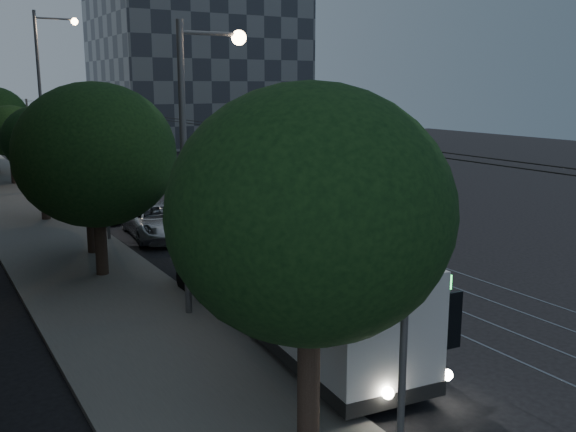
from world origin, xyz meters
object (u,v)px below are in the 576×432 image
(trolleybus, at_px, (278,272))
(car_white_d, at_px, (57,166))
(pickup_silver, at_px, (158,221))
(car_white_b, at_px, (87,193))
(car_white_a, at_px, (101,205))
(streetlamp_near, at_px, (196,141))
(streetlamp_far, at_px, (47,87))
(car_white_c, at_px, (69,181))

(trolleybus, distance_m, car_white_d, 37.71)
(pickup_silver, bearing_deg, car_white_b, 101.09)
(car_white_b, height_order, car_white_d, car_white_b)
(pickup_silver, distance_m, car_white_a, 5.51)
(streetlamp_near, bearing_deg, car_white_d, 85.66)
(car_white_b, relative_size, streetlamp_near, 0.60)
(trolleybus, height_order, car_white_b, trolleybus)
(streetlamp_near, bearing_deg, trolleybus, -52.54)
(pickup_silver, distance_m, car_white_d, 25.09)
(pickup_silver, bearing_deg, streetlamp_far, 102.16)
(trolleybus, relative_size, car_white_a, 2.77)
(trolleybus, distance_m, car_white_c, 27.91)
(trolleybus, distance_m, car_white_b, 22.34)
(streetlamp_near, bearing_deg, car_white_b, 85.93)
(trolleybus, bearing_deg, car_white_a, 96.70)
(trolleybus, xyz_separation_m, pickup_silver, (0.76, 12.60, -0.89))
(trolleybus, bearing_deg, streetlamp_far, 97.13)
(trolleybus, relative_size, car_white_c, 2.74)
(car_white_a, bearing_deg, car_white_d, 89.73)
(car_white_c, bearing_deg, trolleybus, -88.31)
(pickup_silver, xyz_separation_m, streetlamp_near, (-2.34, -10.54, 4.57))
(car_white_b, bearing_deg, streetlamp_near, -109.34)
(streetlamp_far, bearing_deg, car_white_a, -87.31)
(pickup_silver, relative_size, streetlamp_near, 0.64)
(car_white_d, xyz_separation_m, streetlamp_near, (-2.70, -35.62, 4.74))
(pickup_silver, xyz_separation_m, car_white_d, (0.36, 25.08, -0.17))
(car_white_a, distance_m, car_white_d, 19.78)
(car_white_b, distance_m, streetlamp_near, 20.83)
(car_white_a, bearing_deg, trolleybus, -84.13)
(car_white_b, relative_size, car_white_d, 1.47)
(car_white_d, bearing_deg, car_white_b, -77.48)
(car_white_c, bearing_deg, pickup_silver, -85.53)
(car_white_b, distance_m, streetlamp_far, 8.28)
(trolleybus, xyz_separation_m, car_white_b, (-0.13, 22.32, -0.90))
(streetlamp_near, bearing_deg, car_white_a, 86.03)
(streetlamp_far, bearing_deg, car_white_c, -0.87)
(pickup_silver, bearing_deg, streetlamp_near, -96.70)
(pickup_silver, bearing_deg, car_white_c, 98.51)
(trolleybus, bearing_deg, streetlamp_near, 132.66)
(car_white_b, bearing_deg, pickup_silver, -100.00)
(car_white_a, distance_m, streetlamp_near, 16.59)
(trolleybus, xyz_separation_m, car_white_c, (0.05, 27.89, -0.93))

